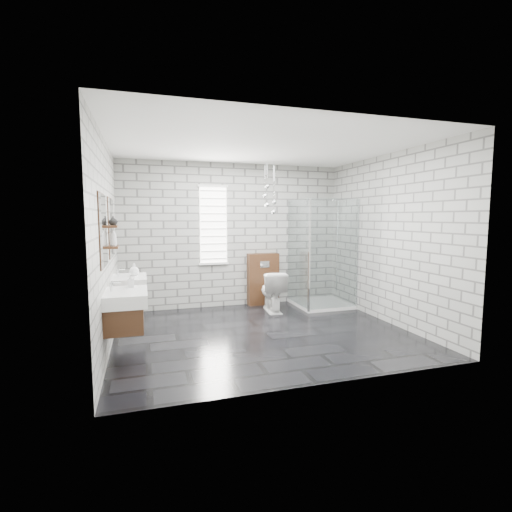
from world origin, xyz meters
name	(u,v)px	position (x,y,z in m)	size (l,w,h in m)	color
floor	(263,333)	(0.00, 0.00, -0.01)	(4.20, 3.60, 0.02)	black
ceiling	(264,145)	(0.00, 0.00, 2.71)	(4.20, 3.60, 0.02)	white
wall_back	(234,235)	(0.00, 1.81, 1.35)	(4.20, 0.02, 2.70)	#A4A49F
wall_front	(321,253)	(0.00, -1.81, 1.35)	(4.20, 0.02, 2.70)	#A4A49F
wall_left	(106,245)	(-2.11, 0.00, 1.35)	(0.02, 3.60, 2.70)	#A4A49F
wall_right	(388,239)	(2.11, 0.00, 1.35)	(0.02, 3.60, 2.70)	#A4A49F
vanity_left	(122,299)	(-1.91, -0.61, 0.76)	(0.47, 0.70, 1.57)	#492A16
vanity_right	(126,283)	(-1.91, 0.50, 0.76)	(0.47, 0.70, 1.57)	#492A16
shelf_lower	(113,247)	(-2.03, -0.05, 1.32)	(0.14, 0.30, 0.03)	#492A16
shelf_upper	(112,227)	(-2.03, -0.05, 1.58)	(0.14, 0.30, 0.03)	#492A16
window	(213,225)	(-0.40, 1.78, 1.55)	(0.56, 0.05, 1.48)	white
cistern_panel	(263,279)	(0.55, 1.70, 0.50)	(0.60, 0.20, 1.00)	#492A16
flush_plate	(265,264)	(0.55, 1.60, 0.80)	(0.18, 0.01, 0.12)	silver
shower_enclosure	(319,281)	(1.50, 1.18, 0.50)	(1.00, 1.00, 2.03)	white
pendant_cluster	(269,200)	(0.56, 1.37, 2.01)	(0.28, 0.28, 0.95)	silver
toilet	(272,291)	(0.55, 1.16, 0.37)	(0.41, 0.72, 0.73)	white
soap_bottle_a	(131,281)	(-1.82, -0.37, 0.93)	(0.07, 0.08, 0.16)	#B2B2B2
soap_bottle_b	(134,269)	(-1.80, 0.55, 0.94)	(0.14, 0.14, 0.18)	#B2B2B2
soap_bottle_c	(113,237)	(-2.02, -0.08, 1.45)	(0.09, 0.09, 0.23)	#B2B2B2
vase	(113,221)	(-2.02, 0.04, 1.65)	(0.11, 0.11, 0.12)	#B2B2B2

